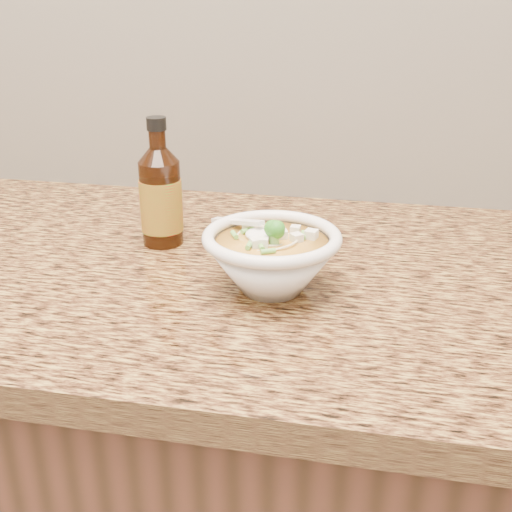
# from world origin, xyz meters

# --- Properties ---
(cabinet) EXTENTS (4.00, 0.65, 0.86)m
(cabinet) POSITION_xyz_m (0.00, 1.68, 0.43)
(cabinet) COLOR black
(cabinet) RESTS_ON ground
(counter_slab) EXTENTS (4.00, 0.68, 0.04)m
(counter_slab) POSITION_xyz_m (0.00, 1.68, 0.88)
(counter_slab) COLOR olive
(counter_slab) RESTS_ON cabinet
(soup_bowl) EXTENTS (0.18, 0.17, 0.10)m
(soup_bowl) POSITION_xyz_m (0.17, 1.60, 0.94)
(soup_bowl) COLOR white
(soup_bowl) RESTS_ON counter_slab
(hot_sauce_bottle) EXTENTS (0.06, 0.06, 0.19)m
(hot_sauce_bottle) POSITION_xyz_m (-0.02, 1.72, 0.97)
(hot_sauce_bottle) COLOR #321506
(hot_sauce_bottle) RESTS_ON counter_slab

